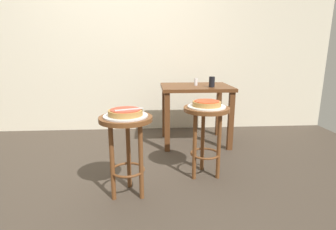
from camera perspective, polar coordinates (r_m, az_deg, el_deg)
The scene contains 12 objects.
ground_plane at distance 2.57m, azimuth -11.81°, elevation -13.22°, with size 6.00×6.00×0.00m, color #42382D.
back_wall at distance 3.95m, azimuth -9.61°, elevation 18.59°, with size 6.00×0.10×3.00m, color beige.
stool_foreground at distance 2.10m, azimuth -8.92°, elevation -4.69°, with size 0.41×0.41×0.66m.
serving_plate_foreground at distance 2.05m, azimuth -9.09°, elevation -0.19°, with size 0.34×0.34×0.01m, color silver.
pizza_foreground at distance 2.04m, azimuth -9.12°, elevation 0.59°, with size 0.26×0.26×0.05m.
stool_middle at distance 2.43m, azimuth 8.17°, elevation -2.11°, with size 0.41×0.41×0.66m.
serving_plate_middle at distance 2.39m, azimuth 8.31°, elevation 1.81°, with size 0.34×0.34×0.01m, color white.
pizza_middle at distance 2.38m, azimuth 8.33°, elevation 2.48°, with size 0.25×0.25×0.05m.
dining_table at distance 3.31m, azimuth 5.96°, elevation 4.03°, with size 0.84×0.66×0.73m.
cup_near_edge at distance 3.16m, azimuth 9.40°, elevation 7.04°, with size 0.07×0.07×0.12m, color black.
condiment_shaker at distance 3.29m, azimuth 6.01°, elevation 7.08°, with size 0.04×0.04×0.09m, color white.
pizza_server_knife at distance 2.02m, azimuth -8.35°, elevation 1.21°, with size 0.22×0.02×0.01m, color silver.
Camera 1 is at (0.36, -2.27, 1.15)m, focal length 28.36 mm.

